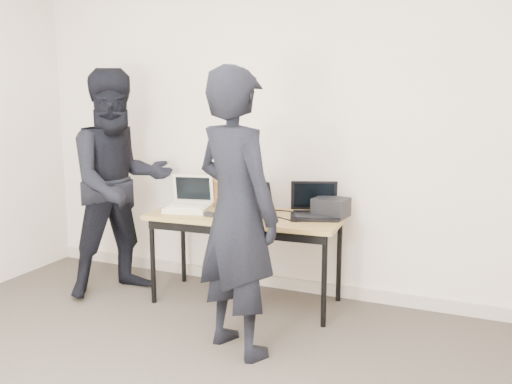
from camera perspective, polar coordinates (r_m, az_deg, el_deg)
The scene contains 13 objects.
room at distance 2.74m, azimuth -15.43°, elevation 2.69°, with size 4.60×4.60×2.80m.
desk at distance 4.45m, azimuth -1.04°, elevation -3.00°, with size 1.54×0.75×0.72m.
laptop_beige at distance 4.62m, azimuth -6.72°, elevation -1.13°, with size 0.40×0.39×0.27m.
laptop_center at distance 4.39m, azimuth -1.09°, elevation -1.58°, with size 0.43×0.42×0.27m.
laptop_right at distance 4.38m, azimuth 5.83°, elevation -1.69°, with size 0.45×0.44×0.26m.
leather_satchel at distance 4.69m, azimuth -1.91°, elevation 0.02°, with size 0.37×0.19×0.25m.
tissue at distance 4.66m, azimuth -1.57°, elevation 1.90°, with size 0.13×0.10×0.08m, color white.
equipment_box at distance 4.39m, azimuth 7.50°, elevation -1.53°, with size 0.25×0.21×0.14m, color black.
power_brick at distance 4.38m, azimuth -4.59°, elevation -2.25°, with size 0.08×0.05×0.03m, color black.
cables at distance 4.42m, azimuth -0.51°, elevation -2.26°, with size 1.16×0.43×0.01m.
person_typist at distance 3.59m, azimuth -1.96°, elevation -2.13°, with size 0.67×0.44×1.83m, color black.
person_observer at distance 4.78m, azimuth -13.47°, elevation 0.85°, with size 0.90×0.70×1.84m, color black.
baseboard at distance 4.96m, azimuth 1.85°, elevation -8.94°, with size 4.50×0.03×0.10m, color #B2A593.
Camera 1 is at (1.71, -2.11, 1.71)m, focal length 40.00 mm.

